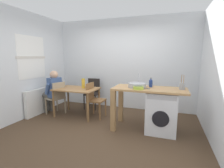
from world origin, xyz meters
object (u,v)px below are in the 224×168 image
(dining_table, at_px, (77,92))
(chair_spare_by_wall, at_px, (93,92))
(bottle_tall_green, at_px, (151,83))
(seated_person, at_px, (53,90))
(washing_machine, at_px, (161,112))
(chair_person_seat, at_px, (57,96))
(chair_opposite, at_px, (94,98))
(mixing_bowl, at_px, (138,88))
(vase, at_px, (83,83))
(utensil_crock, at_px, (182,86))

(dining_table, distance_m, chair_spare_by_wall, 0.79)
(dining_table, distance_m, bottle_tall_green, 1.97)
(seated_person, relative_size, washing_machine, 1.40)
(chair_person_seat, height_order, chair_spare_by_wall, same)
(chair_opposite, height_order, chair_spare_by_wall, same)
(dining_table, bearing_deg, mixing_bowl, -15.62)
(chair_spare_by_wall, bearing_deg, chair_opposite, 114.44)
(dining_table, xyz_separation_m, vase, (0.15, 0.10, 0.23))
(chair_person_seat, xyz_separation_m, seated_person, (-0.16, 0.04, 0.16))
(utensil_crock, bearing_deg, mixing_bowl, -163.13)
(chair_spare_by_wall, relative_size, washing_machine, 1.05)
(dining_table, relative_size, seated_person, 0.92)
(chair_opposite, xyz_separation_m, mixing_bowl, (1.25, -0.54, 0.44))
(bottle_tall_green, bearing_deg, mixing_bowl, -121.73)
(vase, bearing_deg, dining_table, -146.31)
(washing_machine, bearing_deg, seated_person, 175.87)
(bottle_tall_green, distance_m, utensil_crock, 0.63)
(mixing_bowl, height_order, vase, vase)
(bottle_tall_green, bearing_deg, dining_table, 175.52)
(washing_machine, distance_m, utensil_crock, 0.67)
(dining_table, bearing_deg, washing_machine, -7.44)
(chair_spare_by_wall, relative_size, seated_person, 0.75)
(seated_person, distance_m, washing_machine, 2.91)
(vase, bearing_deg, utensil_crock, -7.90)
(dining_table, height_order, chair_person_seat, chair_person_seat)
(seated_person, xyz_separation_m, bottle_tall_green, (2.64, -0.07, 0.34))
(dining_table, xyz_separation_m, chair_spare_by_wall, (0.10, 0.77, -0.14))
(chair_person_seat, bearing_deg, chair_spare_by_wall, -20.18)
(mixing_bowl, bearing_deg, utensil_crock, 16.87)
(chair_person_seat, relative_size, chair_spare_by_wall, 1.00)
(mixing_bowl, bearing_deg, washing_machine, 23.39)
(seated_person, relative_size, utensil_crock, 4.01)
(washing_machine, distance_m, bottle_tall_green, 0.65)
(washing_machine, bearing_deg, bottle_tall_green, 152.00)
(chair_opposite, distance_m, washing_machine, 1.74)
(chair_spare_by_wall, height_order, seated_person, seated_person)
(chair_spare_by_wall, relative_size, utensil_crock, 3.00)
(seated_person, bearing_deg, bottle_tall_green, -76.05)
(chair_person_seat, xyz_separation_m, washing_machine, (2.73, -0.17, -0.08))
(dining_table, distance_m, chair_opposite, 0.50)
(dining_table, bearing_deg, chair_spare_by_wall, 82.95)
(chair_opposite, bearing_deg, chair_spare_by_wall, -150.63)
(utensil_crock, bearing_deg, bottle_tall_green, 172.49)
(dining_table, distance_m, washing_machine, 2.21)
(washing_machine, relative_size, vase, 3.35)
(chair_person_seat, relative_size, bottle_tall_green, 4.46)
(chair_spare_by_wall, distance_m, vase, 0.77)
(chair_opposite, distance_m, chair_spare_by_wall, 0.82)
(chair_spare_by_wall, xyz_separation_m, bottle_tall_green, (1.84, -0.93, 0.50))
(bottle_tall_green, xyz_separation_m, vase, (-1.78, 0.25, -0.14))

